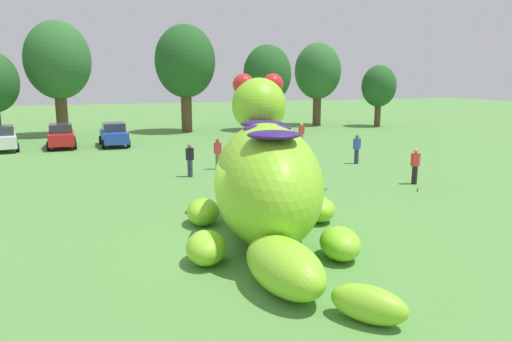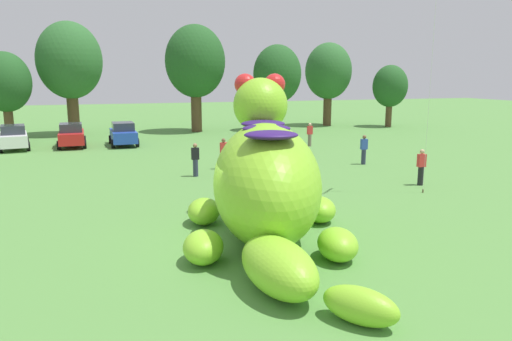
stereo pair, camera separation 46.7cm
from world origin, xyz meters
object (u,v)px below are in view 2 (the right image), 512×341
object	(u,v)px
giant_inflatable_creature	(267,181)
car_blue	(123,134)
spectator_wandering	(364,150)
spectator_far_side	(310,135)
spectator_near_inflatable	(195,160)
spectator_mid_field	(224,154)
car_white	(14,137)
car_red	(72,135)
spectator_by_cars	(421,167)

from	to	relation	value
giant_inflatable_creature	car_blue	bearing A→B (deg)	97.65
spectator_wandering	spectator_far_side	size ratio (longest dim) A/B	1.00
spectator_near_inflatable	spectator_mid_field	bearing A→B (deg)	38.20
car_white	car_red	bearing A→B (deg)	1.21
car_blue	spectator_near_inflatable	world-z (taller)	car_blue
car_white	car_red	xyz separation A→B (m)	(3.78, 0.08, 0.00)
spectator_near_inflatable	car_red	bearing A→B (deg)	116.26
car_white	car_blue	world-z (taller)	same
giant_inflatable_creature	spectator_by_cars	distance (m)	10.74
spectator_mid_field	spectator_wandering	world-z (taller)	same
car_white	car_red	world-z (taller)	same
car_blue	spectator_mid_field	bearing A→B (deg)	-67.24
spectator_wandering	giant_inflatable_creature	bearing A→B (deg)	-132.50
spectator_far_side	spectator_wandering	bearing A→B (deg)	-90.68
car_blue	spectator_mid_field	distance (m)	12.28
giant_inflatable_creature	car_blue	distance (m)	23.32
car_red	spectator_far_side	size ratio (longest dim) A/B	2.43
giant_inflatable_creature	car_white	world-z (taller)	giant_inflatable_creature
spectator_mid_field	spectator_by_cars	world-z (taller)	same
spectator_by_cars	spectator_far_side	world-z (taller)	same
spectator_near_inflatable	spectator_wandering	distance (m)	9.97
car_white	spectator_mid_field	distance (m)	16.79
spectator_near_inflatable	spectator_wandering	bearing A→B (deg)	2.01
spectator_near_inflatable	spectator_wandering	xyz separation A→B (m)	(9.97, 0.35, 0.00)
spectator_near_inflatable	spectator_mid_field	xyz separation A→B (m)	(1.87, 1.47, 0.00)
giant_inflatable_creature	spectator_near_inflatable	world-z (taller)	giant_inflatable_creature
spectator_by_cars	spectator_far_side	bearing A→B (deg)	88.33
spectator_near_inflatable	spectator_wandering	world-z (taller)	same
car_white	car_red	size ratio (longest dim) A/B	1.04
car_blue	spectator_wandering	size ratio (longest dim) A/B	2.43
car_red	spectator_far_side	distance (m)	17.31
spectator_near_inflatable	spectator_far_side	bearing A→B (deg)	38.77
giant_inflatable_creature	spectator_by_cars	xyz separation A→B (m)	(9.45, 4.99, -1.03)
spectator_far_side	car_red	bearing A→B (deg)	162.96
car_blue	spectator_wandering	distance (m)	17.89
car_red	spectator_mid_field	xyz separation A→B (m)	(8.36, -11.68, -0.01)
spectator_near_inflatable	spectator_far_side	distance (m)	12.90
giant_inflatable_creature	spectator_wandering	world-z (taller)	giant_inflatable_creature
spectator_wandering	spectator_mid_field	bearing A→B (deg)	172.12
spectator_wandering	spectator_near_inflatable	bearing A→B (deg)	-177.99
car_white	spectator_near_inflatable	size ratio (longest dim) A/B	2.52
spectator_by_cars	giant_inflatable_creature	bearing A→B (deg)	-152.15
spectator_mid_field	car_white	bearing A→B (deg)	136.30
giant_inflatable_creature	spectator_by_cars	world-z (taller)	giant_inflatable_creature
giant_inflatable_creature	spectator_wandering	distance (m)	14.47
car_blue	spectator_near_inflatable	bearing A→B (deg)	-77.30
car_red	spectator_wandering	xyz separation A→B (m)	(16.46, -12.80, -0.01)
car_red	spectator_by_cars	size ratio (longest dim) A/B	2.43
giant_inflatable_creature	spectator_far_side	size ratio (longest dim) A/B	6.06
spectator_mid_field	giant_inflatable_creature	bearing A→B (deg)	-98.00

